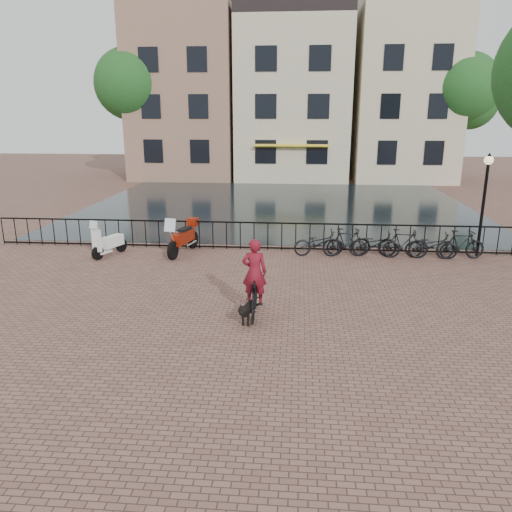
# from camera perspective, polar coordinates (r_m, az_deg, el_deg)

# --- Properties ---
(ground) EXTENTS (100.00, 100.00, 0.00)m
(ground) POSITION_cam_1_polar(r_m,az_deg,el_deg) (10.59, -1.41, -10.77)
(ground) COLOR brown
(ground) RESTS_ON ground
(canal_water) EXTENTS (20.00, 20.00, 0.00)m
(canal_water) POSITION_cam_1_polar(r_m,az_deg,el_deg) (27.14, 2.59, 5.89)
(canal_water) COLOR black
(canal_water) RESTS_ON ground
(railing) EXTENTS (20.00, 0.05, 1.02)m
(railing) POSITION_cam_1_polar(r_m,az_deg,el_deg) (17.94, 1.36, 2.26)
(railing) COLOR black
(railing) RESTS_ON ground
(canal_house_left) EXTENTS (7.50, 9.00, 12.80)m
(canal_house_left) POSITION_cam_1_polar(r_m,az_deg,el_deg) (40.34, -7.75, 18.21)
(canal_house_left) COLOR #8B6751
(canal_house_left) RESTS_ON ground
(canal_house_mid) EXTENTS (8.00, 9.50, 11.80)m
(canal_house_mid) POSITION_cam_1_polar(r_m,az_deg,el_deg) (39.41, 4.28, 17.63)
(canal_house_mid) COLOR #BFB291
(canal_house_mid) RESTS_ON ground
(canal_house_right) EXTENTS (7.00, 9.00, 13.30)m
(canal_house_right) POSITION_cam_1_polar(r_m,az_deg,el_deg) (40.13, 16.40, 18.11)
(canal_house_right) COLOR #C6B293
(canal_house_right) RESTS_ON ground
(tree_far_left) EXTENTS (5.04, 5.04, 9.27)m
(tree_far_left) POSITION_cam_1_polar(r_m,az_deg,el_deg) (38.39, -14.17, 18.50)
(tree_far_left) COLOR black
(tree_far_left) RESTS_ON ground
(tree_far_right) EXTENTS (4.76, 4.76, 8.76)m
(tree_far_right) POSITION_cam_1_polar(r_m,az_deg,el_deg) (38.03, 22.67, 17.25)
(tree_far_right) COLOR black
(tree_far_right) RESTS_ON ground
(lamp_post) EXTENTS (0.30, 0.30, 3.45)m
(lamp_post) POSITION_cam_1_polar(r_m,az_deg,el_deg) (18.23, 24.72, 7.02)
(lamp_post) COLOR black
(lamp_post) RESTS_ON ground
(cyclist) EXTENTS (0.72, 1.67, 2.27)m
(cyclist) POSITION_cam_1_polar(r_m,az_deg,el_deg) (11.96, -0.18, -3.07)
(cyclist) COLOR black
(cyclist) RESTS_ON ground
(dog) EXTENTS (0.47, 0.89, 0.57)m
(dog) POSITION_cam_1_polar(r_m,az_deg,el_deg) (11.79, -0.89, -6.33)
(dog) COLOR black
(dog) RESTS_ON ground
(motorcycle) EXTENTS (0.96, 2.10, 1.46)m
(motorcycle) POSITION_cam_1_polar(r_m,az_deg,el_deg) (17.60, -8.36, 2.57)
(motorcycle) COLOR maroon
(motorcycle) RESTS_ON ground
(scooter) EXTENTS (0.95, 1.54, 1.38)m
(scooter) POSITION_cam_1_polar(r_m,az_deg,el_deg) (17.91, -16.47, 2.19)
(scooter) COLOR white
(scooter) RESTS_ON ground
(parked_bike_0) EXTENTS (1.79, 0.85, 0.90)m
(parked_bike_0) POSITION_cam_1_polar(r_m,az_deg,el_deg) (17.36, 7.18, 1.48)
(parked_bike_0) COLOR black
(parked_bike_0) RESTS_ON ground
(parked_bike_1) EXTENTS (1.71, 0.71, 1.00)m
(parked_bike_1) POSITION_cam_1_polar(r_m,az_deg,el_deg) (17.41, 10.31, 1.56)
(parked_bike_1) COLOR black
(parked_bike_1) RESTS_ON ground
(parked_bike_2) EXTENTS (1.75, 0.72, 0.90)m
(parked_bike_2) POSITION_cam_1_polar(r_m,az_deg,el_deg) (17.54, 13.39, 1.32)
(parked_bike_2) COLOR black
(parked_bike_2) RESTS_ON ground
(parked_bike_3) EXTENTS (1.71, 0.66, 1.00)m
(parked_bike_3) POSITION_cam_1_polar(r_m,az_deg,el_deg) (17.70, 16.44, 1.39)
(parked_bike_3) COLOR black
(parked_bike_3) RESTS_ON ground
(parked_bike_4) EXTENTS (1.77, 0.77, 0.90)m
(parked_bike_4) POSITION_cam_1_polar(r_m,az_deg,el_deg) (17.93, 19.41, 1.15)
(parked_bike_4) COLOR black
(parked_bike_4) RESTS_ON ground
(parked_bike_5) EXTENTS (1.71, 0.68, 1.00)m
(parked_bike_5) POSITION_cam_1_polar(r_m,az_deg,el_deg) (18.18, 22.32, 1.21)
(parked_bike_5) COLOR black
(parked_bike_5) RESTS_ON ground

